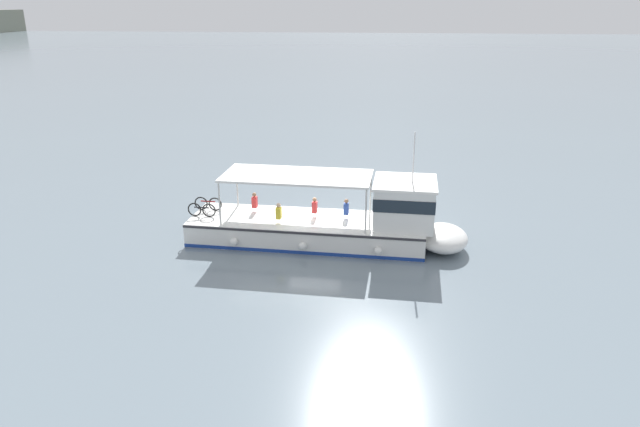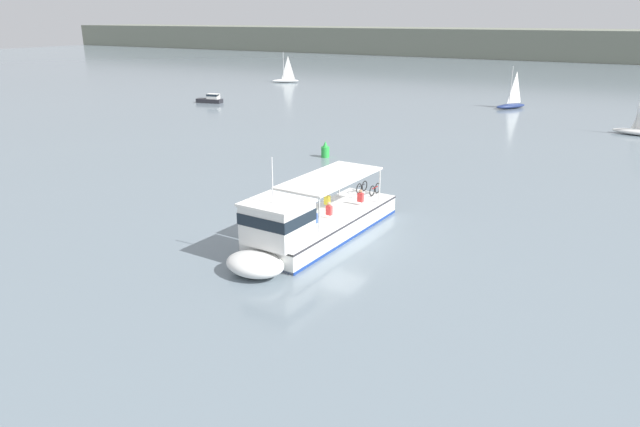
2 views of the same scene
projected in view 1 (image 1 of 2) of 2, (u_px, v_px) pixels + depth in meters
ground_plane at (316, 232)px, 28.32m from camera, size 400.00×400.00×0.00m
ferry_main at (342, 223)px, 26.73m from camera, size 3.91×12.94×5.32m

